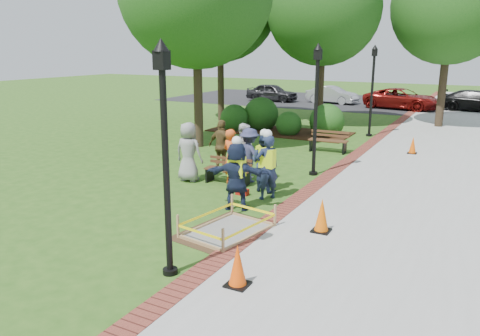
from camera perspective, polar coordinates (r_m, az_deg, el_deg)
The scene contains 35 objects.
ground at distance 11.99m, azimuth -4.83°, elevation -5.62°, with size 100.00×100.00×0.00m, color #285116.
sidewalk at distance 19.90m, azimuth 24.03°, elevation 1.29°, with size 6.00×60.00×0.02m, color #9E9E99.
brick_edging at distance 20.35m, azimuth 14.91°, elevation 2.34°, with size 0.50×60.00×0.03m, color maroon.
mulch_bed at distance 23.67m, azimuth 4.80°, elevation 4.43°, with size 7.00×3.00×0.05m, color #381E0F.
parking_lot at distance 37.18m, azimuth 18.43°, elevation 7.35°, with size 36.00×12.00×0.01m, color black.
wet_concrete_pad at distance 10.74m, azimuth -1.47°, elevation -6.67°, with size 2.08×2.56×0.55m.
bench_near at distance 14.53m, azimuth -1.51°, elevation -0.94°, with size 1.48×0.55×0.79m.
bench_far at distance 19.31m, azimuth 10.68°, elevation 2.72°, with size 1.58×0.58×0.84m.
cone_front at distance 8.37m, azimuth -0.30°, elevation -11.92°, with size 0.40×0.40×0.79m.
cone_back at distance 10.85m, azimuth 9.94°, elevation -5.80°, with size 0.41×0.41×0.81m.
cone_far at distance 19.83m, azimuth 20.31°, elevation 2.56°, with size 0.35×0.35×0.69m.
toolbox at distance 13.45m, azimuth 0.28°, elevation -2.93°, with size 0.36×0.20×0.18m, color #9D130C.
lamp_near at distance 8.25m, azimuth -9.13°, elevation 2.95°, with size 0.28×0.28×4.26m.
lamp_mid at distance 15.34m, azimuth 9.27°, elevation 8.17°, with size 0.28×0.28×4.26m.
lamp_far at distance 23.03m, azimuth 15.85°, elevation 9.84°, with size 0.28×0.28×4.26m.
tree_back at distance 25.87m, azimuth 10.16°, elevation 18.67°, with size 5.94×5.94×9.10m.
tree_right at distance 27.23m, azimuth 24.34°, elevation 17.60°, with size 5.93×5.93×9.17m.
tree_far at distance 27.41m, azimuth -2.46°, elevation 19.50°, with size 6.49×6.49×9.79m.
shrub_a at distance 24.10m, azimuth -0.68°, elevation 4.62°, with size 1.44×1.44×1.44m, color #154614.
shrub_b at distance 24.48m, azimuth 2.57°, elevation 4.76°, with size 1.80×1.80×1.80m, color #154614.
shrub_c at distance 22.91m, azimuth 5.94°, elevation 4.02°, with size 1.24×1.24×1.24m, color #154614.
shrub_d at distance 22.94m, azimuth 10.46°, elevation 3.88°, with size 1.67×1.67×1.67m, color #154614.
shrub_e at distance 24.70m, azimuth 5.96°, elevation 4.78°, with size 0.96×0.96×0.96m, color #154614.
casual_person_a at distance 14.76m, azimuth -6.29°, elevation 1.95°, with size 0.61×0.40×1.87m.
casual_person_b at distance 14.30m, azimuth -1.08°, elevation 1.35°, with size 0.64×0.52×1.73m.
casual_person_c at distance 15.17m, azimuth 0.49°, elevation 2.18°, with size 0.67×0.57×1.77m.
casual_person_d at distance 15.74m, azimuth -2.22°, elevation 2.65°, with size 0.61×0.43×1.79m.
casual_person_e at distance 14.59m, azimuth 1.16°, elevation 1.56°, with size 0.63×0.50×1.71m.
hivis_worker_a at distance 12.03m, azimuth -0.40°, elevation -0.70°, with size 0.66×0.52×1.94m.
hivis_worker_b at distance 12.90m, azimuth 3.33°, elevation 0.35°, with size 0.67×0.68×1.96m.
hivis_worker_c at distance 13.63m, azimuth 2.94°, elevation 0.91°, with size 0.59×0.43×1.85m.
parked_car_a at distance 37.72m, azimuth 3.90°, elevation 8.13°, with size 4.63×2.01×1.51m, color #252427.
parked_car_b at distance 36.84m, azimuth 11.11°, elevation 7.75°, with size 4.31×1.87×1.41m, color #B0AFB4.
parked_car_c at distance 34.55m, azimuth 19.04°, elevation 6.81°, with size 4.74×2.06×1.54m, color maroon.
parked_car_d at distance 35.20m, azimuth 26.87°, elevation 6.18°, with size 4.61×2.00×1.50m, color black.
Camera 1 is at (6.15, -9.44, 4.09)m, focal length 35.00 mm.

